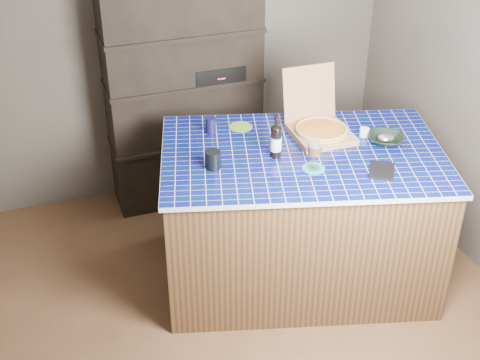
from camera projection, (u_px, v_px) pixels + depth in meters
name	position (u px, v px, depth m)	size (l,w,h in m)	color
room	(249.00, 148.00, 3.88)	(3.50, 3.50, 3.50)	brown
shelving_unit	(184.00, 97.00, 5.29)	(1.20, 0.41, 1.80)	black
kitchen_island	(299.00, 216.00, 4.60)	(2.07, 1.60, 1.01)	#4F391F
pizza_box	(320.00, 128.00, 4.50)	(0.38, 0.47, 0.41)	#93684C
mead_bottle	(276.00, 141.00, 4.23)	(0.08, 0.08, 0.28)	black
teal_trivet	(313.00, 168.00, 4.15)	(0.14, 0.14, 0.01)	teal
wine_glass	(315.00, 149.00, 4.08)	(0.09, 0.09, 0.20)	white
tumbler	(213.00, 160.00, 4.14)	(0.10, 0.10, 0.11)	black
dvd_case	(382.00, 170.00, 4.12)	(0.15, 0.21, 0.02)	black
bowl	(386.00, 139.00, 4.42)	(0.23, 0.23, 0.06)	black
foil_contents	(386.00, 138.00, 4.42)	(0.12, 0.10, 0.05)	silver
white_jar	(364.00, 132.00, 4.51)	(0.07, 0.07, 0.06)	white
navy_cup	(211.00, 125.00, 4.53)	(0.07, 0.07, 0.11)	black
green_trivet	(241.00, 127.00, 4.63)	(0.16, 0.16, 0.01)	#5C9920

